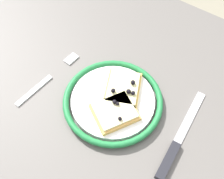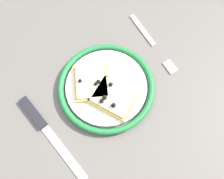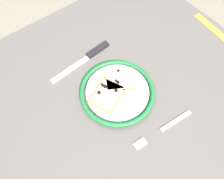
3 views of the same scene
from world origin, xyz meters
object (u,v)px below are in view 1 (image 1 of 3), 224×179
Objects in this scene: pizza_slice_near at (115,112)px; fork at (49,78)px; pizza_slice_far at (123,88)px; plate at (113,101)px; knife at (174,148)px; dining_table at (87,122)px.

fork is (-0.20, -0.00, -0.02)m from pizza_slice_near.
pizza_slice_far reaches higher than fork.
knife is (0.17, -0.02, -0.01)m from plate.
fork is (-0.35, -0.01, -0.00)m from knife.
pizza_slice_near is at bearing 1.02° from fork.
plate is 0.17m from knife.
knife is (0.17, -0.05, -0.02)m from pizza_slice_far.
pizza_slice_near is (0.02, -0.03, 0.01)m from plate.
fork is at bearing -178.98° from pizza_slice_near.
fork is (-0.17, -0.03, -0.01)m from plate.
knife is at bearing 1.86° from fork.
plate reaches higher than knife.
plate is at bearing 173.64° from knife.
plate is 1.16× the size of fork.
plate is at bearing 130.98° from pizza_slice_near.
pizza_slice_far is at bearing 52.52° from dining_table.
pizza_slice_near reaches higher than knife.
pizza_slice_near reaches higher than dining_table.
plate is (0.05, 0.04, 0.10)m from dining_table.
pizza_slice_near is 0.51× the size of knife.
dining_table is 4.20× the size of plate.
pizza_slice_near is 1.00× the size of pizza_slice_far.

